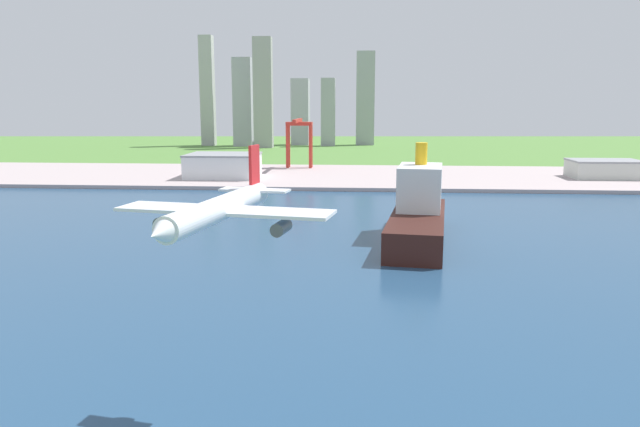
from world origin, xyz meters
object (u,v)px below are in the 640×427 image
at_px(airplane_landing, 219,210).
at_px(warehouse_main, 223,165).
at_px(cargo_ship, 418,214).
at_px(port_crane_red, 299,133).
at_px(warehouse_annex, 605,169).

bearing_deg(airplane_landing, warehouse_main, 103.24).
height_order(cargo_ship, warehouse_main, cargo_ship).
xyz_separation_m(cargo_ship, warehouse_main, (-121.04, 179.60, 0.18)).
relative_size(airplane_landing, port_crane_red, 0.79).
bearing_deg(cargo_ship, airplane_landing, -106.07).
xyz_separation_m(port_crane_red, warehouse_annex, (220.32, -50.48, -21.84)).
height_order(airplane_landing, warehouse_annex, airplane_landing).
height_order(port_crane_red, warehouse_main, port_crane_red).
xyz_separation_m(airplane_landing, cargo_ship, (43.36, 150.55, -27.56)).
bearing_deg(airplane_landing, cargo_ship, 73.93).
relative_size(cargo_ship, warehouse_annex, 1.72).
bearing_deg(cargo_ship, port_crane_red, 106.86).
height_order(warehouse_main, warehouse_annex, warehouse_main).
distance_m(airplane_landing, port_crane_red, 397.49).
bearing_deg(airplane_landing, port_crane_red, 94.48).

